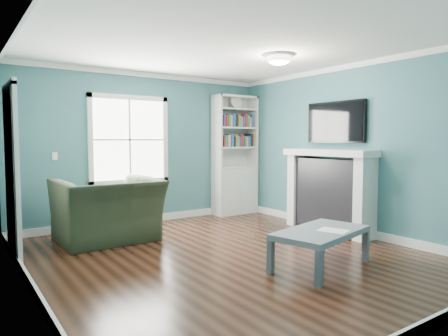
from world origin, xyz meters
TOP-DOWN VIEW (x-y plane):
  - floor at (0.00, 0.00)m, footprint 5.00×5.00m
  - room_walls at (0.00, 0.00)m, footprint 5.00×5.00m
  - trim at (0.00, 0.00)m, footprint 4.50×5.00m
  - window at (-0.30, 2.49)m, footprint 1.40×0.06m
  - bookshelf at (1.77, 2.30)m, footprint 0.90×0.35m
  - fireplace at (2.08, 0.20)m, footprint 0.44×1.58m
  - tv at (2.20, 0.20)m, footprint 0.06×1.10m
  - door at (-2.22, 1.40)m, footprint 0.12×0.98m
  - ceiling_fixture at (0.90, 0.10)m, footprint 0.38×0.38m
  - light_switch at (-1.50, 2.48)m, footprint 0.08×0.01m
  - recliner at (-0.99, 1.60)m, footprint 1.38×0.91m
  - coffee_table at (0.60, -0.95)m, footprint 1.30×0.90m
  - paper_sheet at (0.68, -1.06)m, footprint 0.33×0.37m

SIDE VIEW (x-z plane):
  - floor at x=0.00m, z-range 0.00..0.00m
  - coffee_table at x=0.60m, z-range 0.16..0.59m
  - paper_sheet at x=0.68m, z-range 0.43..0.44m
  - recliner at x=-0.99m, z-range 0.00..1.20m
  - fireplace at x=2.08m, z-range -0.01..1.29m
  - bookshelf at x=1.77m, z-range -0.23..2.08m
  - door at x=-2.22m, z-range -0.01..2.16m
  - light_switch at x=-1.50m, z-range 1.14..1.26m
  - trim at x=0.00m, z-range -0.06..2.54m
  - window at x=-0.30m, z-range 0.70..2.20m
  - room_walls at x=0.00m, z-range -0.92..4.08m
  - tv at x=2.20m, z-range 1.40..2.05m
  - ceiling_fixture at x=0.90m, z-range 2.47..2.63m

